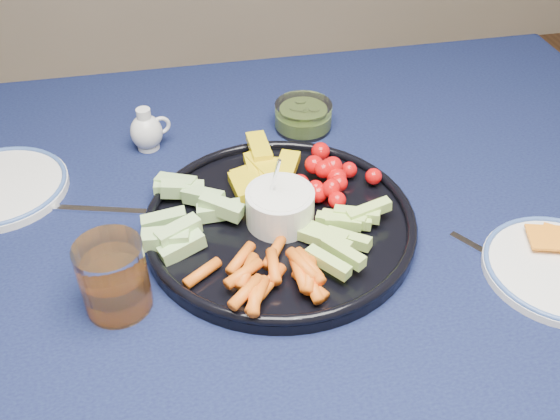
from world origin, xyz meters
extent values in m
cylinder|color=#4D2C19|center=(0.72, 0.42, 0.35)|extent=(0.07, 0.07, 0.70)
cube|color=#4D2C19|center=(0.00, 0.00, 0.72)|extent=(1.60, 1.00, 0.04)
cube|color=black|center=(0.00, 0.00, 0.74)|extent=(1.66, 1.06, 0.01)
cube|color=black|center=(0.00, 0.53, 0.60)|extent=(1.66, 0.01, 0.30)
cylinder|color=black|center=(0.12, -0.02, 0.75)|extent=(0.39, 0.39, 0.02)
torus|color=black|center=(0.12, -0.02, 0.77)|extent=(0.40, 0.40, 0.02)
cylinder|color=white|center=(0.12, -0.02, 0.79)|extent=(0.10, 0.10, 0.05)
cylinder|color=white|center=(0.12, -0.02, 0.81)|extent=(0.09, 0.09, 0.01)
cylinder|color=silver|center=(-0.06, 0.24, 0.75)|extent=(0.04, 0.04, 0.01)
ellipsoid|color=silver|center=(-0.06, 0.24, 0.78)|extent=(0.05, 0.05, 0.06)
cylinder|color=silver|center=(-0.06, 0.24, 0.81)|extent=(0.02, 0.02, 0.02)
torus|color=silver|center=(-0.04, 0.25, 0.78)|extent=(0.03, 0.01, 0.03)
torus|color=#38579D|center=(-0.06, 0.24, 0.80)|extent=(0.03, 0.03, 0.00)
cylinder|color=white|center=(0.21, 0.25, 0.77)|extent=(0.10, 0.10, 0.05)
cylinder|color=#526D1F|center=(0.21, 0.25, 0.76)|extent=(0.09, 0.09, 0.03)
cylinder|color=white|center=(0.47, -0.18, 0.75)|extent=(0.21, 0.21, 0.01)
cylinder|color=white|center=(-0.12, -0.12, 0.80)|extent=(0.09, 0.09, 0.10)
cylinder|color=orange|center=(-0.12, -0.12, 0.77)|extent=(0.07, 0.07, 0.05)
cube|color=silver|center=(-0.14, 0.08, 0.75)|extent=(0.15, 0.05, 0.00)
cube|color=silver|center=(-0.05, 0.05, 0.75)|extent=(0.04, 0.03, 0.00)
cube|color=silver|center=(0.40, -0.14, 0.75)|extent=(0.09, 0.14, 0.00)
cube|color=silver|center=(0.45, -0.21, 0.75)|extent=(0.04, 0.05, 0.00)
cylinder|color=white|center=(-0.30, 0.16, 0.75)|extent=(0.21, 0.21, 0.01)
camera|label=1|loc=(-0.02, -0.69, 1.36)|focal=40.00mm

